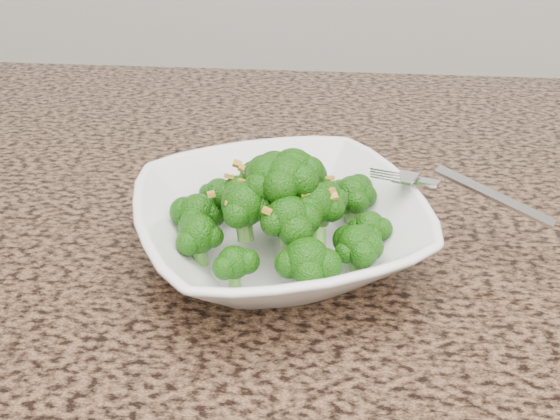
# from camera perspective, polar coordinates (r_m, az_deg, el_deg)

# --- Properties ---
(granite_counter) EXTENTS (1.64, 1.04, 0.03)m
(granite_counter) POSITION_cam_1_polar(r_m,az_deg,el_deg) (0.62, 3.46, -6.55)
(granite_counter) COLOR brown
(granite_counter) RESTS_ON cabinet
(bowl) EXTENTS (0.32, 0.32, 0.06)m
(bowl) POSITION_cam_1_polar(r_m,az_deg,el_deg) (0.62, 0.00, -1.53)
(bowl) COLOR white
(bowl) RESTS_ON granite_counter
(broccoli_pile) EXTENTS (0.22, 0.22, 0.07)m
(broccoli_pile) POSITION_cam_1_polar(r_m,az_deg,el_deg) (0.59, -0.00, 3.70)
(broccoli_pile) COLOR #1A5A0A
(broccoli_pile) RESTS_ON bowl
(garlic_topping) EXTENTS (0.13, 0.13, 0.01)m
(garlic_topping) POSITION_cam_1_polar(r_m,az_deg,el_deg) (0.57, -0.00, 6.89)
(garlic_topping) COLOR #B98A2D
(garlic_topping) RESTS_ON broccoli_pile
(fork) EXTENTS (0.17, 0.11, 0.01)m
(fork) POSITION_cam_1_polar(r_m,az_deg,el_deg) (0.63, 12.20, 2.20)
(fork) COLOR silver
(fork) RESTS_ON bowl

